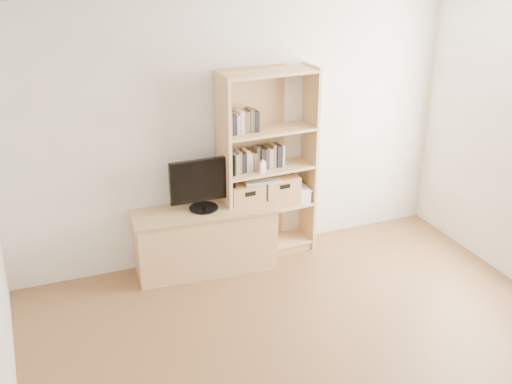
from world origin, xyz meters
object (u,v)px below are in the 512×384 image
tv_stand (205,240)px  bookshelf (268,165)px  laptop (261,179)px  basket_right (278,189)px  television (203,184)px  basket_left (245,196)px  baby_monitor (263,167)px

tv_stand → bookshelf: bearing=10.8°
tv_stand → laptop: (0.62, 0.06, 0.52)m
basket_right → bookshelf: bearing=177.7°
tv_stand → television: television is taller
basket_left → bookshelf: bearing=0.8°
bookshelf → basket_right: size_ratio=5.27×
baby_monitor → basket_right: size_ratio=0.31×
basket_left → tv_stand: bearing=-175.0°
basket_left → laptop: laptop is taller
baby_monitor → laptop: bearing=70.1°
laptop → tv_stand: bearing=-166.6°
television → laptop: (0.62, 0.06, -0.06)m
basket_left → basket_right: basket_right is taller
baby_monitor → basket_right: bearing=21.5°
laptop → basket_left: bearing=-172.5°
basket_left → basket_right: 0.37m
bookshelf → basket_left: (-0.25, -0.02, -0.28)m
tv_stand → television: bearing=4.2°
tv_stand → basket_right: (0.81, 0.08, 0.37)m
basket_left → basket_right: bearing=-0.4°
tv_stand → basket_left: (0.44, 0.06, 0.37)m
bookshelf → baby_monitor: bookshelf is taller
basket_right → tv_stand: bearing=-176.7°
baby_monitor → bookshelf: bearing=42.2°
tv_stand → basket_left: size_ratio=3.89×
bookshelf → baby_monitor: bearing=-135.0°
basket_right → television: bearing=-176.7°
television → basket_left: (0.44, 0.06, -0.22)m
television → basket_left: television is taller
bookshelf → basket_right: bearing=-2.6°
baby_monitor → basket_right: 0.39m
tv_stand → basket_left: bearing=12.3°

